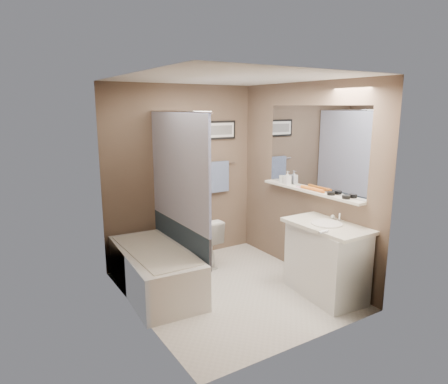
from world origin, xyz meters
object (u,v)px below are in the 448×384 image
candle_bowl_near (346,197)px  glass_jar (282,179)px  soap_bottle (287,178)px  candle_bowl_far (331,193)px  bathtub (155,271)px  vanity (326,261)px  hair_brush_back (308,188)px  toilet (200,241)px  hair_brush_front (317,190)px

candle_bowl_near → glass_jar: (0.00, 1.08, 0.03)m
soap_bottle → candle_bowl_far: bearing=-90.0°
candle_bowl_near → glass_jar: glass_jar is taller
bathtub → vanity: 1.95m
hair_brush_back → soap_bottle: soap_bottle is taller
vanity → hair_brush_back: bearing=76.5°
bathtub → glass_jar: (1.79, -0.09, 0.92)m
vanity → glass_jar: glass_jar is taller
toilet → vanity: vanity is taller
vanity → glass_jar: (0.19, 1.01, 0.77)m
hair_brush_back → glass_jar: (0.00, 0.49, 0.03)m
bathtub → hair_brush_front: 2.12m
hair_brush_back → toilet: bearing=134.0°
candle_bowl_far → hair_brush_front: size_ratio=0.41×
toilet → vanity: (0.78, -1.52, 0.07)m
bathtub → toilet: (0.82, 0.42, 0.08)m
glass_jar → candle_bowl_far: bearing=-90.0°
bathtub → candle_bowl_far: 2.21m
hair_brush_back → bathtub: bearing=161.8°
hair_brush_front → hair_brush_back: bearing=90.0°
hair_brush_front → glass_jar: (0.00, 0.64, 0.03)m
bathtub → hair_brush_back: bearing=-14.7°
bathtub → glass_jar: 2.01m
hair_brush_front → hair_brush_back: (0.00, 0.15, 0.00)m
bathtub → candle_bowl_near: size_ratio=16.67×
hair_brush_front → vanity: bearing=-116.5°
toilet → hair_brush_front: hair_brush_front is taller
candle_bowl_far → glass_jar: (0.00, 0.86, 0.03)m
candle_bowl_near → soap_bottle: 0.98m
toilet → hair_brush_front: size_ratio=3.01×
bathtub → vanity: bearing=-31.2°
vanity → hair_brush_front: bearing=69.5°
hair_brush_front → soap_bottle: soap_bottle is taller
candle_bowl_near → soap_bottle: (0.00, 0.98, 0.07)m
toilet → glass_jar: size_ratio=6.62×
bathtub → glass_jar: size_ratio=15.00×
toilet → glass_jar: (0.97, -0.51, 0.83)m
bathtub → hair_brush_back: hair_brush_back is taller
glass_jar → hair_brush_back: bearing=-90.0°
toilet → glass_jar: glass_jar is taller
candle_bowl_near → soap_bottle: soap_bottle is taller
candle_bowl_far → glass_jar: size_ratio=0.90×
candle_bowl_near → hair_brush_back: hair_brush_back is taller
bathtub → glass_jar: bearing=0.5°
vanity → hair_brush_front: (0.19, 0.37, 0.74)m
candle_bowl_far → hair_brush_back: (0.00, 0.37, 0.00)m
toilet → hair_brush_front: 1.71m
candle_bowl_far → vanity: bearing=-140.3°
vanity → hair_brush_front: 0.85m
vanity → candle_bowl_near: (0.19, -0.07, 0.73)m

